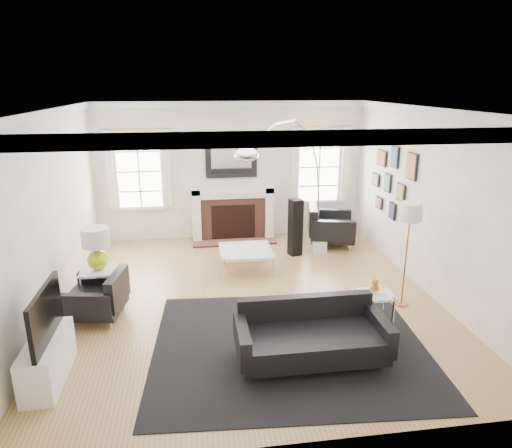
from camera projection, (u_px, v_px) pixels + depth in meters
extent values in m
plane|color=olive|center=(250.00, 297.00, 6.97)|extent=(6.00, 6.00, 0.00)
cube|color=white|center=(231.00, 171.00, 9.40)|extent=(5.50, 0.04, 2.80)
cube|color=white|center=(297.00, 305.00, 3.72)|extent=(5.50, 0.04, 2.80)
cube|color=white|center=(49.00, 217.00, 6.19)|extent=(0.04, 6.00, 2.80)
cube|color=white|center=(429.00, 202.00, 6.93)|extent=(0.04, 6.00, 2.80)
cube|color=white|center=(250.00, 109.00, 6.15)|extent=(5.50, 6.00, 0.02)
cube|color=white|center=(250.00, 114.00, 6.17)|extent=(5.50, 6.00, 0.12)
cube|color=white|center=(196.00, 215.00, 9.36)|extent=(0.18, 0.38, 1.10)
cube|color=white|center=(268.00, 212.00, 9.56)|extent=(0.18, 0.38, 1.10)
cube|color=white|center=(232.00, 190.00, 9.31)|extent=(1.70, 0.38, 0.12)
cube|color=white|center=(232.00, 195.00, 9.34)|extent=(1.50, 0.34, 0.10)
cube|color=brown|center=(233.00, 218.00, 9.51)|extent=(1.30, 0.30, 0.90)
cube|color=black|center=(233.00, 222.00, 9.43)|extent=(0.90, 0.10, 0.76)
cube|color=brown|center=(234.00, 241.00, 9.38)|extent=(1.70, 0.50, 0.04)
cube|color=black|center=(231.00, 159.00, 9.29)|extent=(1.05, 0.06, 0.75)
cube|color=white|center=(231.00, 160.00, 9.25)|extent=(0.82, 0.02, 0.55)
cube|color=white|center=(139.00, 171.00, 9.10)|extent=(1.00, 0.05, 1.60)
cube|color=white|center=(139.00, 172.00, 9.08)|extent=(0.84, 0.02, 1.44)
cube|color=white|center=(110.00, 170.00, 8.92)|extent=(0.14, 0.05, 1.55)
cube|color=white|center=(167.00, 169.00, 9.07)|extent=(0.14, 0.05, 1.55)
cube|color=white|center=(319.00, 167.00, 9.61)|extent=(1.00, 0.05, 1.60)
cube|color=white|center=(319.00, 167.00, 9.58)|extent=(0.84, 0.02, 1.44)
cube|color=white|center=(294.00, 166.00, 9.42)|extent=(0.14, 0.05, 1.55)
cube|color=white|center=(346.00, 165.00, 9.57)|extent=(0.14, 0.05, 1.55)
cube|color=black|center=(412.00, 166.00, 7.36)|extent=(0.03, 0.34, 0.44)
cube|color=#C16B33|center=(411.00, 166.00, 7.36)|extent=(0.01, 0.29, 0.39)
cube|color=black|center=(395.00, 157.00, 7.96)|extent=(0.03, 0.28, 0.38)
cube|color=#34558F|center=(394.00, 157.00, 7.96)|extent=(0.01, 0.23, 0.33)
cube|color=black|center=(382.00, 158.00, 8.51)|extent=(0.03, 0.40, 0.30)
cube|color=#A34F32|center=(381.00, 158.00, 8.51)|extent=(0.01, 0.35, 0.25)
cube|color=black|center=(401.00, 192.00, 7.79)|extent=(0.03, 0.30, 0.30)
cube|color=olive|center=(400.00, 192.00, 7.79)|extent=(0.01, 0.25, 0.25)
cube|color=black|center=(388.00, 183.00, 8.30)|extent=(0.03, 0.26, 0.34)
cube|color=#4D8154|center=(387.00, 183.00, 8.30)|extent=(0.01, 0.21, 0.29)
cube|color=black|center=(376.00, 179.00, 8.83)|extent=(0.03, 0.32, 0.24)
cube|color=#A28645|center=(375.00, 179.00, 8.83)|extent=(0.01, 0.27, 0.19)
cube|color=black|center=(392.00, 211.00, 8.15)|extent=(0.03, 0.24, 0.30)
cube|color=navy|center=(391.00, 211.00, 8.15)|extent=(0.01, 0.19, 0.25)
cube|color=black|center=(379.00, 203.00, 8.72)|extent=(0.03, 0.28, 0.22)
cube|color=#9C5B85|center=(378.00, 203.00, 8.71)|extent=(0.01, 0.23, 0.17)
cube|color=white|center=(48.00, 360.00, 4.96)|extent=(0.35, 1.00, 0.50)
cube|color=black|center=(46.00, 314.00, 4.80)|extent=(0.05, 1.00, 0.58)
cube|color=black|center=(289.00, 346.00, 5.67)|extent=(3.52, 3.01, 0.01)
cube|color=black|center=(312.00, 343.00, 5.28)|extent=(1.66, 0.78, 0.28)
cube|color=black|center=(305.00, 313.00, 5.55)|extent=(1.65, 0.13, 0.46)
cube|color=black|center=(242.00, 340.00, 5.13)|extent=(0.13, 0.78, 0.35)
cube|color=black|center=(379.00, 329.00, 5.35)|extent=(0.13, 0.78, 0.35)
cube|color=black|center=(96.00, 301.00, 6.29)|extent=(0.82, 0.82, 0.27)
cube|color=black|center=(117.00, 289.00, 6.23)|extent=(0.24, 0.73, 0.45)
cube|color=black|center=(104.00, 283.00, 6.60)|extent=(0.72, 0.22, 0.34)
cube|color=black|center=(85.00, 306.00, 5.92)|extent=(0.72, 0.22, 0.34)
cube|color=black|center=(331.00, 231.00, 9.17)|extent=(1.02, 1.02, 0.32)
cube|color=black|center=(313.00, 219.00, 9.13)|extent=(0.34, 0.86, 0.53)
cube|color=black|center=(333.00, 231.00, 8.72)|extent=(0.86, 0.32, 0.40)
cube|color=black|center=(330.00, 219.00, 9.53)|extent=(0.86, 0.32, 0.40)
cube|color=silver|center=(246.00, 250.00, 7.84)|extent=(0.89, 0.89, 0.02)
cylinder|color=silver|center=(224.00, 271.00, 7.45)|extent=(0.04, 0.04, 0.40)
cylinder|color=silver|center=(273.00, 268.00, 7.56)|extent=(0.04, 0.04, 0.40)
cylinder|color=silver|center=(221.00, 253.00, 8.22)|extent=(0.04, 0.04, 0.40)
cylinder|color=silver|center=(265.00, 251.00, 8.33)|extent=(0.04, 0.04, 0.40)
cube|color=silver|center=(99.00, 270.00, 6.60)|extent=(0.51, 0.51, 0.02)
cylinder|color=silver|center=(82.00, 294.00, 6.45)|extent=(0.04, 0.04, 0.56)
cylinder|color=silver|center=(113.00, 292.00, 6.50)|extent=(0.04, 0.04, 0.56)
cylinder|color=silver|center=(89.00, 282.00, 6.85)|extent=(0.04, 0.04, 0.56)
cylinder|color=silver|center=(118.00, 280.00, 6.91)|extent=(0.04, 0.04, 0.56)
cube|color=silver|center=(374.00, 294.00, 5.88)|extent=(0.49, 0.41, 0.02)
cylinder|color=silver|center=(362.00, 320.00, 5.77)|extent=(0.04, 0.04, 0.54)
cylinder|color=silver|center=(393.00, 317.00, 5.83)|extent=(0.04, 0.04, 0.54)
cylinder|color=silver|center=(353.00, 307.00, 6.08)|extent=(0.04, 0.04, 0.54)
cylinder|color=silver|center=(382.00, 305.00, 6.14)|extent=(0.04, 0.04, 0.54)
sphere|color=#B3CB19|center=(98.00, 260.00, 6.55)|extent=(0.29, 0.29, 0.29)
cylinder|color=#B3CB19|center=(97.00, 250.00, 6.51)|extent=(0.04, 0.04, 0.12)
cylinder|color=white|center=(95.00, 237.00, 6.45)|extent=(0.39, 0.39, 0.27)
sphere|color=orange|center=(374.00, 288.00, 5.85)|extent=(0.12, 0.12, 0.12)
sphere|color=orange|center=(375.00, 282.00, 5.83)|extent=(0.09, 0.09, 0.09)
cube|color=silver|center=(317.00, 244.00, 8.96)|extent=(0.28, 0.44, 0.22)
ellipsoid|color=silver|center=(247.00, 154.00, 6.91)|extent=(0.38, 0.38, 0.23)
cylinder|color=#B2753D|center=(401.00, 304.00, 6.74)|extent=(0.20, 0.20, 0.03)
cylinder|color=#B2753D|center=(406.00, 261.00, 6.54)|extent=(0.02, 0.02, 1.37)
cylinder|color=white|center=(411.00, 212.00, 6.33)|extent=(0.31, 0.31, 0.26)
cube|color=black|center=(295.00, 227.00, 8.56)|extent=(0.27, 0.27, 1.08)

